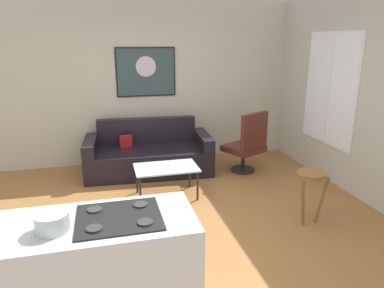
{
  "coord_description": "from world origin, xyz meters",
  "views": [
    {
      "loc": [
        -0.74,
        -3.73,
        2.12
      ],
      "look_at": [
        0.44,
        0.9,
        0.7
      ],
      "focal_mm": 32.85,
      "sensor_mm": 36.0,
      "label": 1
    }
  ],
  "objects_px": {
    "coffee_table": "(166,170)",
    "armchair": "(248,144)",
    "mixing_bowl": "(52,222)",
    "bar_stool": "(311,183)",
    "couch": "(149,155)",
    "wall_painting": "(146,72)"
  },
  "relations": [
    {
      "from": "couch",
      "to": "bar_stool",
      "type": "height_order",
      "value": "couch"
    },
    {
      "from": "armchair",
      "to": "bar_stool",
      "type": "distance_m",
      "value": 1.73
    },
    {
      "from": "mixing_bowl",
      "to": "wall_painting",
      "type": "relative_size",
      "value": 0.22
    },
    {
      "from": "coffee_table",
      "to": "wall_painting",
      "type": "height_order",
      "value": "wall_painting"
    },
    {
      "from": "couch",
      "to": "coffee_table",
      "type": "bearing_deg",
      "value": -84.01
    },
    {
      "from": "coffee_table",
      "to": "mixing_bowl",
      "type": "relative_size",
      "value": 3.8
    },
    {
      "from": "coffee_table",
      "to": "bar_stool",
      "type": "bearing_deg",
      "value": -36.65
    },
    {
      "from": "couch",
      "to": "mixing_bowl",
      "type": "bearing_deg",
      "value": -107.78
    },
    {
      "from": "armchair",
      "to": "mixing_bowl",
      "type": "bearing_deg",
      "value": -132.73
    },
    {
      "from": "coffee_table",
      "to": "wall_painting",
      "type": "bearing_deg",
      "value": 91.09
    },
    {
      "from": "couch",
      "to": "coffee_table",
      "type": "distance_m",
      "value": 1.06
    },
    {
      "from": "bar_stool",
      "to": "mixing_bowl",
      "type": "relative_size",
      "value": 2.81
    },
    {
      "from": "coffee_table",
      "to": "armchair",
      "type": "distance_m",
      "value": 1.58
    },
    {
      "from": "couch",
      "to": "wall_painting",
      "type": "distance_m",
      "value": 1.44
    },
    {
      "from": "couch",
      "to": "bar_stool",
      "type": "bearing_deg",
      "value": -53.15
    },
    {
      "from": "armchair",
      "to": "couch",
      "type": "bearing_deg",
      "value": 164.06
    },
    {
      "from": "coffee_table",
      "to": "armchair",
      "type": "relative_size",
      "value": 0.84
    },
    {
      "from": "bar_stool",
      "to": "wall_painting",
      "type": "bearing_deg",
      "value": 119.41
    },
    {
      "from": "couch",
      "to": "coffee_table",
      "type": "height_order",
      "value": "couch"
    },
    {
      "from": "armchair",
      "to": "mixing_bowl",
      "type": "xyz_separation_m",
      "value": [
        -2.62,
        -2.84,
        0.46
      ]
    },
    {
      "from": "couch",
      "to": "armchair",
      "type": "relative_size",
      "value": 2.03
    },
    {
      "from": "couch",
      "to": "bar_stool",
      "type": "distance_m",
      "value": 2.73
    }
  ]
}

